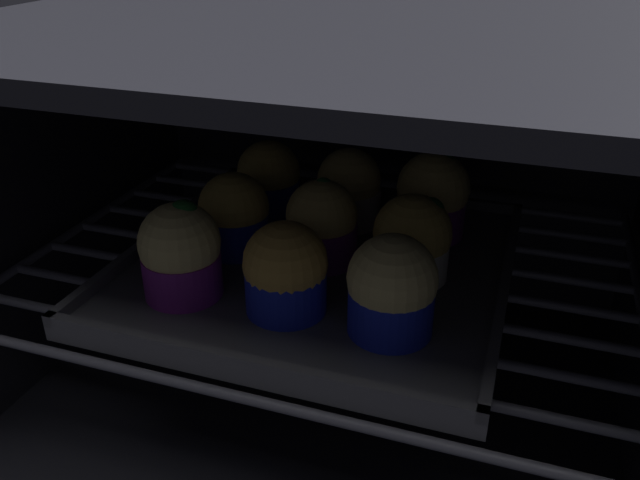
{
  "coord_description": "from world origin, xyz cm",
  "views": [
    {
      "loc": [
        16.39,
        -27.82,
        43.32
      ],
      "look_at": [
        0.0,
        20.1,
        17.33
      ],
      "focal_mm": 36.48,
      "sensor_mm": 36.0,
      "label": 1
    }
  ],
  "objects_px": {
    "muffin_row0_col1": "(286,272)",
    "muffin_row2_col2": "(433,196)",
    "muffin_row1_col0": "(234,216)",
    "muffin_row0_col2": "(392,289)",
    "muffin_row0_col0": "(181,252)",
    "muffin_row2_col1": "(347,189)",
    "muffin_row1_col2": "(412,240)",
    "baking_tray": "(320,266)",
    "muffin_row2_col0": "(269,180)",
    "muffin_row1_col1": "(321,225)"
  },
  "relations": [
    {
      "from": "muffin_row0_col0",
      "to": "muffin_row2_col2",
      "type": "bearing_deg",
      "value": 45.51
    },
    {
      "from": "baking_tray",
      "to": "muffin_row0_col1",
      "type": "bearing_deg",
      "value": -89.62
    },
    {
      "from": "muffin_row0_col1",
      "to": "muffin_row0_col2",
      "type": "height_order",
      "value": "muffin_row0_col2"
    },
    {
      "from": "muffin_row0_col1",
      "to": "muffin_row1_col1",
      "type": "distance_m",
      "value": 0.09
    },
    {
      "from": "muffin_row1_col0",
      "to": "muffin_row0_col2",
      "type": "bearing_deg",
      "value": -26.45
    },
    {
      "from": "muffin_row0_col1",
      "to": "muffin_row2_col1",
      "type": "xyz_separation_m",
      "value": [
        -0.0,
        0.17,
        0.0
      ]
    },
    {
      "from": "muffin_row0_col0",
      "to": "muffin_row2_col1",
      "type": "distance_m",
      "value": 0.19
    },
    {
      "from": "baking_tray",
      "to": "muffin_row2_col0",
      "type": "relative_size",
      "value": 4.37
    },
    {
      "from": "muffin_row2_col2",
      "to": "muffin_row1_col0",
      "type": "bearing_deg",
      "value": -151.92
    },
    {
      "from": "muffin_row0_col0",
      "to": "muffin_row0_col1",
      "type": "distance_m",
      "value": 0.09
    },
    {
      "from": "muffin_row0_col0",
      "to": "muffin_row1_col2",
      "type": "xyz_separation_m",
      "value": [
        0.17,
        0.09,
        -0.0
      ]
    },
    {
      "from": "muffin_row0_col1",
      "to": "muffin_row2_col0",
      "type": "bearing_deg",
      "value": 116.97
    },
    {
      "from": "muffin_row1_col0",
      "to": "muffin_row1_col1",
      "type": "distance_m",
      "value": 0.08
    },
    {
      "from": "muffin_row0_col2",
      "to": "muffin_row1_col0",
      "type": "relative_size",
      "value": 1.06
    },
    {
      "from": "muffin_row1_col0",
      "to": "muffin_row0_col0",
      "type": "bearing_deg",
      "value": -93.7
    },
    {
      "from": "muffin_row0_col2",
      "to": "muffin_row2_col0",
      "type": "distance_m",
      "value": 0.24
    },
    {
      "from": "muffin_row2_col0",
      "to": "muffin_row2_col1",
      "type": "xyz_separation_m",
      "value": [
        0.08,
        0.0,
        0.0
      ]
    },
    {
      "from": "muffin_row0_col1",
      "to": "muffin_row2_col0",
      "type": "xyz_separation_m",
      "value": [
        -0.08,
        0.17,
        0.0
      ]
    },
    {
      "from": "muffin_row0_col2",
      "to": "muffin_row2_col2",
      "type": "relative_size",
      "value": 0.95
    },
    {
      "from": "muffin_row0_col2",
      "to": "muffin_row1_col0",
      "type": "bearing_deg",
      "value": 153.55
    },
    {
      "from": "muffin_row0_col2",
      "to": "muffin_row2_col1",
      "type": "xyz_separation_m",
      "value": [
        -0.09,
        0.17,
        -0.0
      ]
    },
    {
      "from": "muffin_row0_col1",
      "to": "muffin_row2_col2",
      "type": "relative_size",
      "value": 0.9
    },
    {
      "from": "muffin_row1_col1",
      "to": "muffin_row1_col2",
      "type": "distance_m",
      "value": 0.08
    },
    {
      "from": "baking_tray",
      "to": "muffin_row1_col1",
      "type": "relative_size",
      "value": 4.29
    },
    {
      "from": "muffin_row1_col1",
      "to": "muffin_row1_col0",
      "type": "bearing_deg",
      "value": -176.53
    },
    {
      "from": "muffin_row0_col2",
      "to": "muffin_row1_col1",
      "type": "height_order",
      "value": "same"
    },
    {
      "from": "muffin_row0_col0",
      "to": "muffin_row2_col1",
      "type": "height_order",
      "value": "muffin_row0_col0"
    },
    {
      "from": "baking_tray",
      "to": "muffin_row1_col0",
      "type": "xyz_separation_m",
      "value": [
        -0.08,
        -0.0,
        0.04
      ]
    },
    {
      "from": "muffin_row1_col1",
      "to": "muffin_row1_col2",
      "type": "height_order",
      "value": "muffin_row1_col1"
    },
    {
      "from": "muffin_row0_col0",
      "to": "muffin_row2_col1",
      "type": "xyz_separation_m",
      "value": [
        0.09,
        0.17,
        -0.0
      ]
    },
    {
      "from": "muffin_row0_col1",
      "to": "muffin_row1_col0",
      "type": "relative_size",
      "value": 1.01
    },
    {
      "from": "muffin_row1_col0",
      "to": "muffin_row2_col1",
      "type": "height_order",
      "value": "muffin_row2_col1"
    },
    {
      "from": "muffin_row1_col0",
      "to": "muffin_row1_col1",
      "type": "xyz_separation_m",
      "value": [
        0.08,
        0.0,
        0.0
      ]
    },
    {
      "from": "muffin_row0_col1",
      "to": "muffin_row2_col0",
      "type": "height_order",
      "value": "muffin_row2_col0"
    },
    {
      "from": "baking_tray",
      "to": "muffin_row0_col1",
      "type": "height_order",
      "value": "muffin_row0_col1"
    },
    {
      "from": "muffin_row2_col1",
      "to": "muffin_row1_col2",
      "type": "bearing_deg",
      "value": -45.89
    },
    {
      "from": "muffin_row0_col1",
      "to": "muffin_row2_col2",
      "type": "height_order",
      "value": "muffin_row2_col2"
    },
    {
      "from": "muffin_row0_col0",
      "to": "muffin_row1_col0",
      "type": "height_order",
      "value": "muffin_row0_col0"
    },
    {
      "from": "muffin_row2_col1",
      "to": "muffin_row2_col2",
      "type": "relative_size",
      "value": 0.93
    },
    {
      "from": "muffin_row2_col1",
      "to": "muffin_row0_col2",
      "type": "bearing_deg",
      "value": -63.38
    },
    {
      "from": "muffin_row0_col2",
      "to": "muffin_row1_col2",
      "type": "bearing_deg",
      "value": 91.59
    },
    {
      "from": "muffin_row0_col2",
      "to": "muffin_row2_col2",
      "type": "xyz_separation_m",
      "value": [
        -0.0,
        0.17,
        0.0
      ]
    },
    {
      "from": "baking_tray",
      "to": "muffin_row2_col1",
      "type": "height_order",
      "value": "muffin_row2_col1"
    },
    {
      "from": "muffin_row2_col0",
      "to": "muffin_row2_col2",
      "type": "xyz_separation_m",
      "value": [
        0.17,
        0.0,
        0.0
      ]
    },
    {
      "from": "muffin_row0_col0",
      "to": "muffin_row2_col2",
      "type": "height_order",
      "value": "same"
    },
    {
      "from": "muffin_row2_col2",
      "to": "muffin_row0_col1",
      "type": "bearing_deg",
      "value": -116.04
    },
    {
      "from": "muffin_row1_col0",
      "to": "muffin_row2_col2",
      "type": "xyz_separation_m",
      "value": [
        0.16,
        0.09,
        0.01
      ]
    },
    {
      "from": "muffin_row0_col1",
      "to": "muffin_row1_col2",
      "type": "xyz_separation_m",
      "value": [
        0.08,
        0.08,
        0.0
      ]
    },
    {
      "from": "muffin_row0_col1",
      "to": "muffin_row2_col2",
      "type": "xyz_separation_m",
      "value": [
        0.08,
        0.17,
        0.01
      ]
    },
    {
      "from": "muffin_row0_col2",
      "to": "muffin_row1_col1",
      "type": "bearing_deg",
      "value": 133.73
    }
  ]
}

